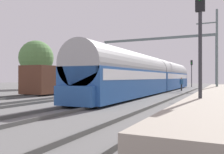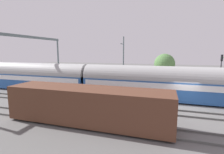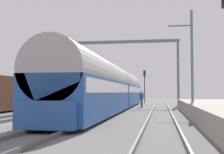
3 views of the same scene
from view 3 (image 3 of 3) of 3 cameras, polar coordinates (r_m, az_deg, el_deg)
ground at (r=16.81m, az=-14.00°, el=-8.21°), size 120.00×120.00×0.00m
track_east at (r=16.08m, az=-6.75°, el=-8.23°), size 1.51×60.00×0.16m
track_far_east at (r=15.47m, az=9.18°, el=-8.43°), size 1.52×60.00×0.16m
passenger_train at (r=27.84m, az=0.12°, el=-2.09°), size 2.93×32.85×3.82m
freight_car at (r=26.71m, az=-20.26°, el=-2.95°), size 2.80×13.00×2.70m
person_crossing at (r=31.99m, az=5.57°, el=-3.87°), size 0.41×0.47×1.73m
railway_signal_far at (r=46.26m, az=6.12°, el=-0.94°), size 0.36×0.30×4.91m
catenary_gantry at (r=37.09m, az=-1.09°, el=3.89°), size 17.50×0.28×7.86m
catenary_pole_east_mid at (r=24.41m, az=14.64°, el=3.24°), size 1.90×0.20×8.00m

